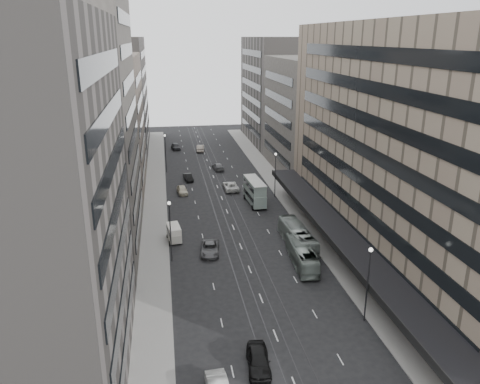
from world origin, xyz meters
TOP-DOWN VIEW (x-y plane):
  - ground at (0.00, 0.00)m, footprint 220.00×220.00m
  - sidewalk_right at (12.00, 37.50)m, footprint 4.00×125.00m
  - sidewalk_left at (-12.00, 37.50)m, footprint 4.00×125.00m
  - department_store at (21.45, 8.00)m, footprint 19.20×60.00m
  - building_right_mid at (21.50, 52.00)m, footprint 15.00×28.00m
  - building_right_far at (21.50, 82.00)m, footprint 15.00×32.00m
  - building_left_a at (-21.50, -8.00)m, footprint 15.00×28.00m
  - building_left_b at (-21.50, 19.00)m, footprint 15.00×26.00m
  - building_left_c at (-21.50, 46.00)m, footprint 15.00×28.00m
  - building_left_d at (-21.50, 79.00)m, footprint 15.00×38.00m
  - lamp_right_near at (9.70, -5.00)m, footprint 0.44×0.44m
  - lamp_right_far at (9.70, 35.00)m, footprint 0.44×0.44m
  - lamp_left_near at (-9.70, 12.00)m, footprint 0.44×0.44m
  - lamp_left_far at (-9.70, 55.00)m, footprint 0.44×0.44m
  - bus_near at (6.88, 8.26)m, footprint 2.98×10.14m
  - bus_far at (7.79, 13.55)m, footprint 2.98×11.05m
  - double_decker at (5.31, 31.94)m, footprint 2.89×8.15m
  - panel_van at (-9.18, 18.37)m, footprint 2.21×3.92m
  - sedan_0 at (-2.65, -10.39)m, footprint 2.49×5.13m
  - sedan_2 at (-4.52, 13.39)m, footprint 3.03×5.44m
  - sedan_4 at (-7.00, 39.68)m, footprint 2.12×4.46m
  - sedan_5 at (-5.40, 47.89)m, footprint 2.02×4.34m
  - sedan_6 at (2.28, 40.43)m, footprint 2.70×5.78m
  - sedan_7 at (1.61, 55.19)m, footprint 2.40×5.08m
  - sedan_8 at (-6.97, 76.35)m, footprint 2.59×5.06m
  - sedan_9 at (-0.75, 73.36)m, footprint 2.37×5.29m

SIDE VIEW (x-z plane):
  - ground at x=0.00m, z-range 0.00..0.00m
  - sidewalk_right at x=12.00m, z-range 0.00..0.15m
  - sidewalk_left at x=-12.00m, z-range 0.00..0.15m
  - sedan_5 at x=-5.40m, z-range 0.00..1.38m
  - sedan_7 at x=1.61m, z-range 0.00..1.43m
  - sedan_2 at x=-4.52m, z-range 0.00..1.44m
  - sedan_4 at x=-7.00m, z-range 0.00..1.47m
  - sedan_6 at x=2.28m, z-range 0.00..1.60m
  - sedan_8 at x=-6.97m, z-range 0.00..1.65m
  - sedan_9 at x=-0.75m, z-range 0.00..1.69m
  - sedan_0 at x=-2.65m, z-range 0.00..1.69m
  - panel_van at x=-9.18m, z-range 0.12..2.48m
  - bus_near at x=6.88m, z-range 0.00..2.79m
  - bus_far at x=7.79m, z-range 0.00..3.05m
  - double_decker at x=5.31m, z-range 0.17..4.56m
  - lamp_right_near at x=9.70m, z-range 1.04..9.36m
  - lamp_right_far at x=9.70m, z-range 1.04..9.36m
  - lamp_left_near at x=-9.70m, z-range 1.04..9.36m
  - lamp_left_far at x=-9.70m, z-range 1.04..9.36m
  - building_right_mid at x=21.50m, z-range 0.00..24.00m
  - building_left_c at x=-21.50m, z-range 0.00..25.00m
  - building_right_far at x=21.50m, z-range 0.00..28.00m
  - building_left_d at x=-21.50m, z-range 0.00..28.00m
  - department_store at x=21.45m, z-range -0.05..29.95m
  - building_left_a at x=-21.50m, z-range 0.00..30.00m
  - building_left_b at x=-21.50m, z-range 0.00..34.00m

